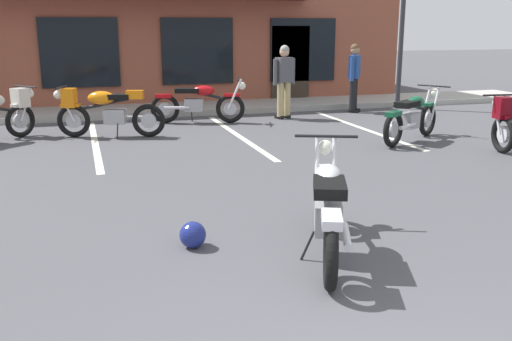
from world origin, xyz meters
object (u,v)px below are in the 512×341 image
Objects in this scene: motorcycle_foreground_classic at (328,207)px; motorcycle_black_cruiser at (199,102)px; motorcycle_red_sportbike at (105,110)px; motorcycle_orange_scrambler at (412,117)px; person_by_back_row at (284,77)px; helmet_on_pavement at (193,235)px; person_in_black_shirt at (354,74)px.

motorcycle_foreground_classic and motorcycle_black_cruiser have the same top height.
motorcycle_red_sportbike and motorcycle_orange_scrambler have the same top height.
person_by_back_row is at bearing 0.97° from motorcycle_black_cruiser.
motorcycle_red_sportbike is 6.20m from helmet_on_pavement.
helmet_on_pavement is (-5.57, -7.79, -0.82)m from person_in_black_shirt.
person_in_black_shirt is at bearing 80.03° from motorcycle_orange_scrambler.
helmet_on_pavement is at bearing -140.45° from motorcycle_orange_scrambler.
motorcycle_black_cruiser is (2.06, 1.11, -0.07)m from motorcycle_red_sportbike.
motorcycle_red_sportbike is 6.30m from person_in_black_shirt.
motorcycle_red_sportbike is at bearing 104.07° from motorcycle_foreground_classic.
motorcycle_orange_scrambler is at bearing -21.28° from motorcycle_red_sportbike.
person_in_black_shirt is 9.61m from helmet_on_pavement.
person_by_back_row is (4.06, 1.14, 0.42)m from motorcycle_red_sportbike.
person_in_black_shirt is 2.07m from person_by_back_row.
motorcycle_foreground_classic is 1.08× the size of motorcycle_orange_scrambler.
person_by_back_row is (-2.01, -0.48, 0.00)m from person_in_black_shirt.
motorcycle_red_sportbike is at bearing 94.66° from helmet_on_pavement.
person_by_back_row is 6.44× the size of helmet_on_pavement.
helmet_on_pavement is at bearing -115.98° from person_by_back_row.
motorcycle_orange_scrambler is at bearing -99.97° from person_in_black_shirt.
person_in_black_shirt is 6.44× the size of helmet_on_pavement.
motorcycle_red_sportbike is at bearing -151.77° from motorcycle_black_cruiser.
motorcycle_foreground_classic is 7.81m from motorcycle_black_cruiser.
person_in_black_shirt is at bearing 54.43° from helmet_on_pavement.
motorcycle_black_cruiser is at bearing 87.20° from motorcycle_foreground_classic.
motorcycle_orange_scrambler is 3.56m from person_by_back_row.
motorcycle_black_cruiser is (0.38, 7.80, 0.00)m from motorcycle_foreground_classic.
helmet_on_pavement is at bearing -125.57° from person_in_black_shirt.
person_by_back_row is at bearing 15.66° from motorcycle_red_sportbike.
motorcycle_foreground_classic is at bearing -92.80° from motorcycle_black_cruiser.
person_by_back_row is at bearing 64.02° from helmet_on_pavement.
person_in_black_shirt is 1.00× the size of person_by_back_row.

